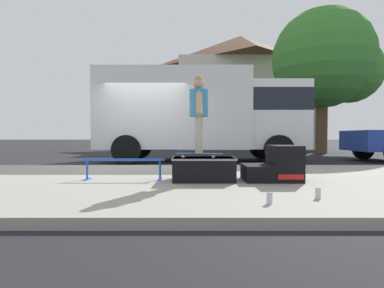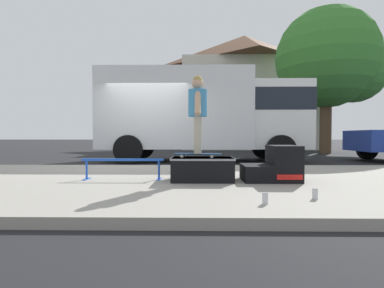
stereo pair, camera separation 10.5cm
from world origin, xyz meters
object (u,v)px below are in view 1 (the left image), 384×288
(skater_kid, at_px, (199,108))
(box_truck, at_px, (202,112))
(street_tree_main, at_px, (328,62))
(skateboard, at_px, (199,154))
(kicker_ramp, at_px, (276,166))
(soda_can_b, at_px, (270,198))
(grind_rail, at_px, (124,164))
(soda_can, at_px, (318,193))
(skate_box, at_px, (204,168))

(skater_kid, height_order, box_truck, box_truck)
(box_truck, relative_size, street_tree_main, 0.95)
(skateboard, distance_m, skater_kid, 0.77)
(kicker_ramp, height_order, soda_can_b, kicker_ramp)
(grind_rail, bearing_deg, skateboard, -4.75)
(skater_kid, bearing_deg, skateboard, 104.04)
(skater_kid, height_order, soda_can, skater_kid)
(soda_can, bearing_deg, kicker_ramp, 93.71)
(skater_kid, relative_size, soda_can_b, 10.25)
(skateboard, xyz_separation_m, soda_can_b, (0.73, -1.73, -0.38))
(kicker_ramp, distance_m, street_tree_main, 12.41)
(soda_can, bearing_deg, soda_can_b, -156.77)
(skate_box, distance_m, street_tree_main, 13.00)
(skater_kid, distance_m, street_tree_main, 12.75)
(grind_rail, height_order, skater_kid, skater_kid)
(skateboard, distance_m, box_truck, 5.53)
(soda_can_b, bearing_deg, skate_box, 110.63)
(skateboard, distance_m, soda_can, 2.04)
(skater_kid, relative_size, street_tree_main, 0.18)
(skateboard, xyz_separation_m, skater_kid, (0.00, -0.00, 0.77))
(grind_rail, xyz_separation_m, skateboard, (1.28, -0.11, 0.17))
(skate_box, distance_m, soda_can, 1.96)
(box_truck, bearing_deg, soda_can, -80.51)
(grind_rail, distance_m, box_truck, 5.66)
(skateboard, xyz_separation_m, box_truck, (0.24, 5.40, 1.14))
(grind_rail, height_order, soda_can_b, grind_rail)
(skater_kid, bearing_deg, street_tree_main, 56.63)
(soda_can, xyz_separation_m, soda_can_b, (-0.65, -0.28, 0.00))
(skater_kid, bearing_deg, grind_rail, 175.25)
(soda_can_b, bearing_deg, box_truck, 93.99)
(kicker_ramp, height_order, grind_rail, kicker_ramp)
(skate_box, height_order, skateboard, skateboard)
(soda_can_b, xyz_separation_m, street_tree_main, (6.04, 12.02, 4.46))
(soda_can, bearing_deg, box_truck, 99.49)
(skateboard, xyz_separation_m, street_tree_main, (6.77, 10.28, 4.08))
(skateboard, bearing_deg, soda_can, -46.47)
(skate_box, distance_m, kicker_ramp, 1.21)
(skate_box, distance_m, skater_kid, 1.01)
(skate_box, distance_m, soda_can_b, 1.87)
(kicker_ramp, bearing_deg, street_tree_main, 61.91)
(skate_box, height_order, kicker_ramp, kicker_ramp)
(skateboard, relative_size, box_truck, 0.12)
(skate_box, bearing_deg, skateboard, -175.08)
(skateboard, relative_size, skater_kid, 0.62)
(skate_box, relative_size, skateboard, 1.28)
(kicker_ramp, height_order, street_tree_main, street_tree_main)
(soda_can_b, bearing_deg, street_tree_main, 63.32)
(box_truck, height_order, street_tree_main, street_tree_main)
(soda_can_b, height_order, street_tree_main, street_tree_main)
(skate_box, bearing_deg, skater_kid, -175.08)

